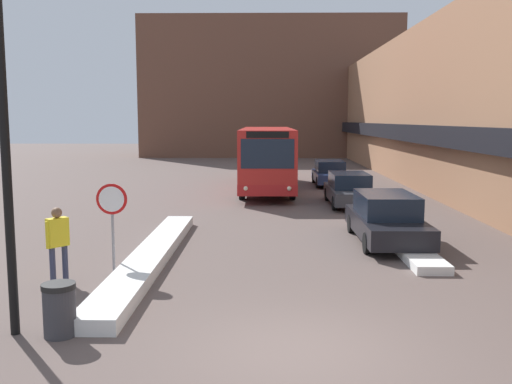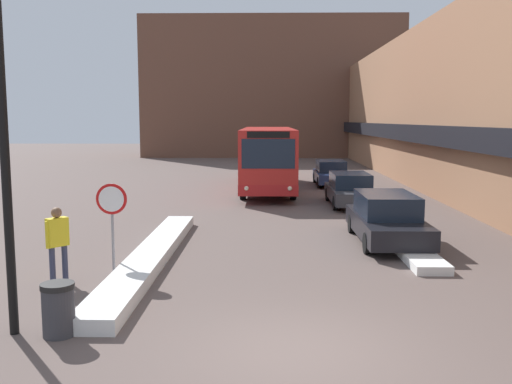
{
  "view_description": "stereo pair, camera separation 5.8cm",
  "coord_description": "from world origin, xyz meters",
  "px_view_note": "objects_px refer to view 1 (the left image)",
  "views": [
    {
      "loc": [
        -0.56,
        -8.92,
        3.79
      ],
      "look_at": [
        -0.8,
        6.89,
        1.76
      ],
      "focal_mm": 40.0,
      "sensor_mm": 36.0,
      "label": 1
    },
    {
      "loc": [
        -0.5,
        -8.92,
        3.79
      ],
      "look_at": [
        -0.8,
        6.89,
        1.76
      ],
      "focal_mm": 40.0,
      "sensor_mm": 36.0,
      "label": 2
    }
  ],
  "objects_px": {
    "trash_bin": "(59,309)",
    "pedestrian": "(58,238)",
    "parked_car_front": "(386,218)",
    "parked_car_back": "(330,173)",
    "city_bus": "(267,157)",
    "stop_sign": "(112,209)",
    "parked_car_middle": "(349,189)",
    "street_lamp": "(17,80)"
  },
  "relations": [
    {
      "from": "city_bus",
      "to": "parked_car_front",
      "type": "height_order",
      "value": "city_bus"
    },
    {
      "from": "parked_car_front",
      "to": "street_lamp",
      "type": "distance_m",
      "value": 11.68
    },
    {
      "from": "parked_car_middle",
      "to": "pedestrian",
      "type": "xyz_separation_m",
      "value": [
        -8.52,
        -12.33,
        0.36
      ]
    },
    {
      "from": "pedestrian",
      "to": "trash_bin",
      "type": "distance_m",
      "value": 3.47
    },
    {
      "from": "stop_sign",
      "to": "street_lamp",
      "type": "xyz_separation_m",
      "value": [
        -0.43,
        -4.07,
        2.82
      ]
    },
    {
      "from": "stop_sign",
      "to": "pedestrian",
      "type": "relative_size",
      "value": 1.25
    },
    {
      "from": "parked_car_front",
      "to": "trash_bin",
      "type": "height_order",
      "value": "parked_car_front"
    },
    {
      "from": "street_lamp",
      "to": "pedestrian",
      "type": "bearing_deg",
      "value": 100.69
    },
    {
      "from": "trash_bin",
      "to": "pedestrian",
      "type": "bearing_deg",
      "value": 109.99
    },
    {
      "from": "stop_sign",
      "to": "parked_car_back",
      "type": "bearing_deg",
      "value": 68.5
    },
    {
      "from": "city_bus",
      "to": "parked_car_front",
      "type": "bearing_deg",
      "value": -74.5
    },
    {
      "from": "parked_car_middle",
      "to": "pedestrian",
      "type": "bearing_deg",
      "value": -124.66
    },
    {
      "from": "parked_car_middle",
      "to": "street_lamp",
      "type": "distance_m",
      "value": 17.77
    },
    {
      "from": "pedestrian",
      "to": "parked_car_middle",
      "type": "bearing_deg",
      "value": 6.91
    },
    {
      "from": "parked_car_middle",
      "to": "parked_car_back",
      "type": "xyz_separation_m",
      "value": [
        0.0,
        7.65,
        0.0
      ]
    },
    {
      "from": "parked_car_back",
      "to": "pedestrian",
      "type": "xyz_separation_m",
      "value": [
        -8.52,
        -19.98,
        0.36
      ]
    },
    {
      "from": "parked_car_back",
      "to": "stop_sign",
      "type": "bearing_deg",
      "value": -111.5
    },
    {
      "from": "trash_bin",
      "to": "street_lamp",
      "type": "bearing_deg",
      "value": 172.17
    },
    {
      "from": "parked_car_back",
      "to": "stop_sign",
      "type": "distance_m",
      "value": 20.49
    },
    {
      "from": "stop_sign",
      "to": "street_lamp",
      "type": "height_order",
      "value": "street_lamp"
    },
    {
      "from": "street_lamp",
      "to": "pedestrian",
      "type": "relative_size",
      "value": 4.07
    },
    {
      "from": "city_bus",
      "to": "trash_bin",
      "type": "distance_m",
      "value": 21.32
    },
    {
      "from": "parked_car_middle",
      "to": "trash_bin",
      "type": "xyz_separation_m",
      "value": [
        -7.35,
        -15.54,
        -0.23
      ]
    },
    {
      "from": "city_bus",
      "to": "trash_bin",
      "type": "height_order",
      "value": "city_bus"
    },
    {
      "from": "pedestrian",
      "to": "parked_car_back",
      "type": "bearing_deg",
      "value": 18.47
    },
    {
      "from": "parked_car_front",
      "to": "parked_car_back",
      "type": "xyz_separation_m",
      "value": [
        0.0,
        15.37,
        -0.04
      ]
    },
    {
      "from": "parked_car_middle",
      "to": "stop_sign",
      "type": "xyz_separation_m",
      "value": [
        -7.5,
        -11.39,
        0.9
      ]
    },
    {
      "from": "parked_car_middle",
      "to": "parked_car_back",
      "type": "distance_m",
      "value": 7.65
    },
    {
      "from": "parked_car_front",
      "to": "pedestrian",
      "type": "distance_m",
      "value": 9.7
    },
    {
      "from": "city_bus",
      "to": "trash_bin",
      "type": "xyz_separation_m",
      "value": [
        -3.71,
        -20.95,
        -1.31
      ]
    },
    {
      "from": "parked_car_back",
      "to": "street_lamp",
      "type": "distance_m",
      "value": 24.72
    },
    {
      "from": "street_lamp",
      "to": "trash_bin",
      "type": "bearing_deg",
      "value": -7.83
    },
    {
      "from": "trash_bin",
      "to": "parked_car_back",
      "type": "bearing_deg",
      "value": 72.41
    },
    {
      "from": "parked_car_back",
      "to": "pedestrian",
      "type": "bearing_deg",
      "value": -113.1
    },
    {
      "from": "parked_car_back",
      "to": "street_lamp",
      "type": "xyz_separation_m",
      "value": [
        -7.93,
        -23.11,
        3.72
      ]
    },
    {
      "from": "parked_car_middle",
      "to": "parked_car_front",
      "type": "bearing_deg",
      "value": -90.0
    },
    {
      "from": "parked_car_back",
      "to": "stop_sign",
      "type": "height_order",
      "value": "stop_sign"
    },
    {
      "from": "city_bus",
      "to": "stop_sign",
      "type": "relative_size",
      "value": 5.38
    },
    {
      "from": "city_bus",
      "to": "pedestrian",
      "type": "distance_m",
      "value": 18.41
    },
    {
      "from": "city_bus",
      "to": "parked_car_back",
      "type": "bearing_deg",
      "value": 31.68
    },
    {
      "from": "parked_car_middle",
      "to": "trash_bin",
      "type": "relative_size",
      "value": 4.9
    },
    {
      "from": "stop_sign",
      "to": "pedestrian",
      "type": "distance_m",
      "value": 1.49
    }
  ]
}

